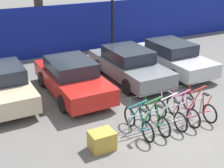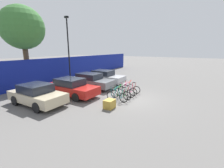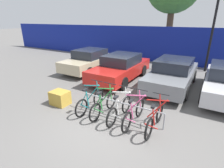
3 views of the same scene
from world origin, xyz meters
name	(u,v)px [view 2 (image 2 of 3)]	position (x,y,z in m)	size (l,w,h in m)	color
ground_plane	(129,98)	(0.00, 0.00, 0.00)	(120.00, 120.00, 0.00)	#605E5B
hoarding_wall	(47,71)	(0.00, 9.50, 1.34)	(36.00, 0.16, 2.68)	navy
bike_rack	(123,90)	(0.22, 0.68, 0.47)	(2.97, 0.04, 0.57)	gray
bicycle_teal	(117,96)	(-0.99, 0.53, 0.38)	(0.68, 1.71, 1.05)	black
bicycle_green	(121,94)	(-0.41, 0.53, 0.38)	(0.68, 1.71, 1.05)	black
bicycle_white	(124,92)	(0.23, 0.53, 0.38)	(0.68, 1.71, 1.05)	black
bicycle_pink	(127,90)	(0.74, 0.53, 0.38)	(0.68, 1.71, 1.05)	black
bicycle_red	(131,88)	(1.44, 0.53, 0.38)	(0.68, 1.71, 1.05)	black
car_beige	(37,95)	(-4.26, 4.78, 0.69)	(1.91, 4.05, 1.40)	#C1B28E
car_red	(71,87)	(-1.70, 4.28, 0.69)	(1.91, 4.47, 1.40)	red
car_grey	(90,81)	(1.05, 4.56, 0.69)	(1.91, 4.59, 1.40)	slate
car_silver	(104,77)	(3.39, 4.56, 0.69)	(1.91, 4.52, 1.40)	#B7B7BC
lamp_post	(68,47)	(2.32, 8.50, 3.87)	(0.24, 0.44, 7.02)	black
cargo_crate	(110,104)	(-2.35, 0.31, 0.28)	(0.70, 0.56, 0.55)	#B28C33
tree_behind_hoarding	(22,28)	(-0.91, 11.30, 5.64)	(4.22, 4.22, 7.80)	brown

